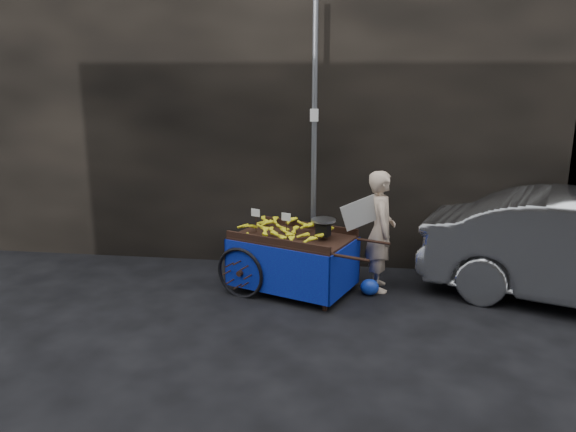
# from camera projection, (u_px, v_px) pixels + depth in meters

# --- Properties ---
(ground) EXTENTS (80.00, 80.00, 0.00)m
(ground) POSITION_uv_depth(u_px,v_px,m) (282.00, 303.00, 7.53)
(ground) COLOR black
(ground) RESTS_ON ground
(building_wall) EXTENTS (13.50, 2.00, 5.00)m
(building_wall) POSITION_uv_depth(u_px,v_px,m) (327.00, 103.00, 9.34)
(building_wall) COLOR black
(building_wall) RESTS_ON ground
(street_pole) EXTENTS (0.12, 0.10, 4.00)m
(street_pole) POSITION_uv_depth(u_px,v_px,m) (314.00, 142.00, 8.23)
(street_pole) COLOR slate
(street_pole) RESTS_ON ground
(banana_cart) EXTENTS (2.37, 1.68, 1.18)m
(banana_cart) POSITION_uv_depth(u_px,v_px,m) (290.00, 241.00, 7.78)
(banana_cart) COLOR black
(banana_cart) RESTS_ON ground
(vendor) EXTENTS (0.80, 0.66, 1.71)m
(vendor) POSITION_uv_depth(u_px,v_px,m) (380.00, 231.00, 7.82)
(vendor) COLOR #CAB096
(vendor) RESTS_ON ground
(plastic_bag) EXTENTS (0.26, 0.21, 0.23)m
(plastic_bag) POSITION_uv_depth(u_px,v_px,m) (370.00, 287.00, 7.77)
(plastic_bag) COLOR #1736AD
(plastic_bag) RESTS_ON ground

